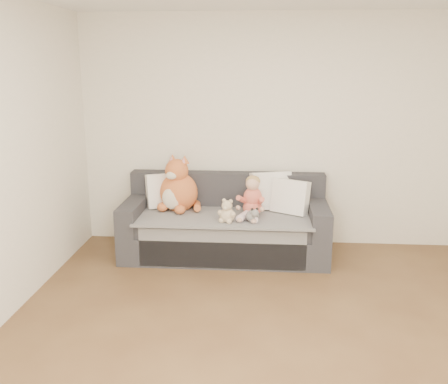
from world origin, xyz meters
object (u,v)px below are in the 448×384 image
object	(u,v)px
toddler	(252,199)
sippy_cup	(225,212)
sofa	(225,226)
plush_cat	(178,189)
teddy_bear	(227,213)

from	to	relation	value
toddler	sippy_cup	distance (m)	0.33
sofa	sippy_cup	world-z (taller)	sofa
toddler	sippy_cup	bearing A→B (deg)	-148.99
sofa	toddler	xyz separation A→B (m)	(0.29, -0.10, 0.35)
sofa	plush_cat	world-z (taller)	plush_cat
teddy_bear	sippy_cup	xyz separation A→B (m)	(-0.03, 0.13, -0.04)
plush_cat	sippy_cup	bearing A→B (deg)	-6.58
sippy_cup	teddy_bear	bearing A→B (deg)	-75.65
sofa	plush_cat	xyz separation A→B (m)	(-0.53, 0.07, 0.40)
teddy_bear	toddler	bearing A→B (deg)	66.65
plush_cat	teddy_bear	xyz separation A→B (m)	(0.57, -0.42, -0.13)
toddler	teddy_bear	world-z (taller)	toddler
teddy_bear	plush_cat	bearing A→B (deg)	165.52
sofa	plush_cat	bearing A→B (deg)	172.09
sofa	teddy_bear	bearing A→B (deg)	-82.95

